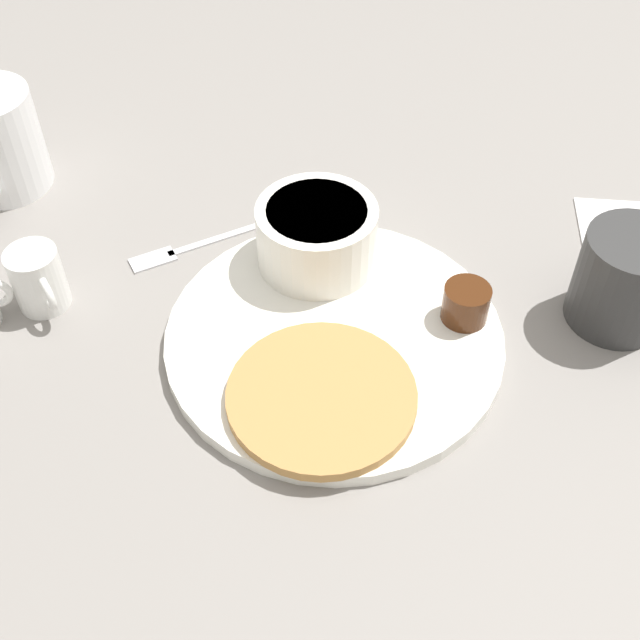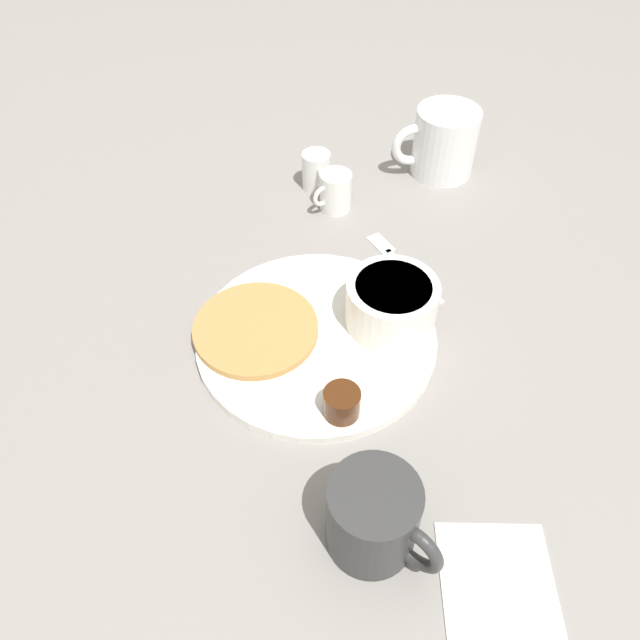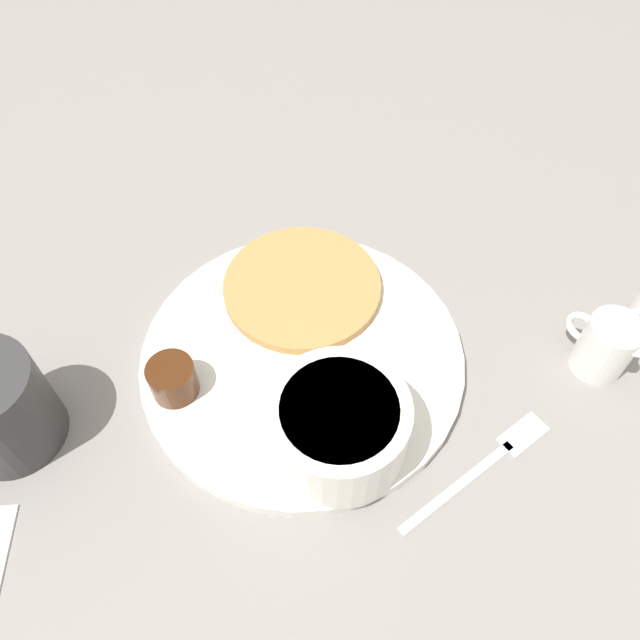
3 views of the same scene
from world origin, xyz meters
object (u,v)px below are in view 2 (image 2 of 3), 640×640
object	(u,v)px
creamer_pitcher_near	(335,191)
bowl	(392,302)
coffee_mug	(375,518)
fork	(397,259)
second_mug	(443,142)
creamer_pitcher_far	(316,171)
plate	(316,338)

from	to	relation	value
creamer_pitcher_near	bowl	bearing A→B (deg)	10.41
coffee_mug	fork	size ratio (longest dim) A/B	0.68
creamer_pitcher_near	second_mug	distance (m)	0.18
second_mug	creamer_pitcher_far	bearing A→B (deg)	-81.67
plate	bowl	world-z (taller)	bowl
bowl	coffee_mug	size ratio (longest dim) A/B	1.10
fork	second_mug	xyz separation A→B (m)	(-0.19, 0.09, 0.05)
coffee_mug	bowl	bearing A→B (deg)	168.08
coffee_mug	plate	bearing A→B (deg)	-171.94
creamer_pitcher_far	second_mug	distance (m)	0.19
bowl	second_mug	bearing A→B (deg)	158.49
creamer_pitcher_far	second_mug	size ratio (longest dim) A/B	0.49
bowl	coffee_mug	distance (m)	0.26
coffee_mug	second_mug	bearing A→B (deg)	162.65
creamer_pitcher_far	second_mug	bearing A→B (deg)	98.33
plate	second_mug	xyz separation A→B (m)	(-0.33, 0.21, 0.04)
creamer_pitcher_far	coffee_mug	bearing A→B (deg)	1.31
fork	second_mug	bearing A→B (deg)	154.04
bowl	plate	bearing A→B (deg)	-80.24
bowl	second_mug	world-z (taller)	second_mug
plate	coffee_mug	size ratio (longest dim) A/B	2.91
plate	creamer_pitcher_far	world-z (taller)	creamer_pitcher_far
coffee_mug	creamer_pitcher_near	size ratio (longest dim) A/B	1.63
creamer_pitcher_near	creamer_pitcher_far	bearing A→B (deg)	-156.31
plate	coffee_mug	distance (m)	0.24
plate	creamer_pitcher_far	bearing A→B (deg)	175.93
coffee_mug	fork	distance (m)	0.38
plate	creamer_pitcher_near	xyz separation A→B (m)	(-0.25, 0.04, 0.02)
second_mug	plate	bearing A→B (deg)	-32.68
bowl	creamer_pitcher_far	distance (m)	0.29
coffee_mug	creamer_pitcher_far	world-z (taller)	coffee_mug
plate	creamer_pitcher_near	world-z (taller)	creamer_pitcher_near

